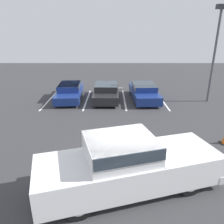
# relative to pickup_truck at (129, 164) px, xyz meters

# --- Properties ---
(ground_plane) EXTENTS (60.00, 60.00, 0.00)m
(ground_plane) POSITION_rel_pickup_truck_xyz_m (0.05, 0.95, -0.93)
(ground_plane) COLOR #38383A
(stall_stripe_a) EXTENTS (0.12, 5.31, 0.01)m
(stall_stripe_a) POSITION_rel_pickup_truck_xyz_m (-5.43, 10.21, -0.93)
(stall_stripe_a) COLOR white
(stall_stripe_a) RESTS_ON ground_plane
(stall_stripe_b) EXTENTS (0.12, 5.31, 0.01)m
(stall_stripe_b) POSITION_rel_pickup_truck_xyz_m (-2.51, 10.21, -0.93)
(stall_stripe_b) COLOR white
(stall_stripe_b) RESTS_ON ground_plane
(stall_stripe_c) EXTENTS (0.12, 5.31, 0.01)m
(stall_stripe_c) POSITION_rel_pickup_truck_xyz_m (0.40, 10.21, -0.93)
(stall_stripe_c) COLOR white
(stall_stripe_c) RESTS_ON ground_plane
(stall_stripe_d) EXTENTS (0.12, 5.31, 0.01)m
(stall_stripe_d) POSITION_rel_pickup_truck_xyz_m (3.31, 10.21, -0.93)
(stall_stripe_d) COLOR white
(stall_stripe_d) RESTS_ON ground_plane
(pickup_truck) EXTENTS (6.32, 3.58, 1.90)m
(pickup_truck) POSITION_rel_pickup_truck_xyz_m (0.00, 0.00, 0.00)
(pickup_truck) COLOR white
(pickup_truck) RESTS_ON ground_plane
(parked_sedan_a) EXTENTS (2.05, 4.87, 1.19)m
(parked_sedan_a) POSITION_rel_pickup_truck_xyz_m (-3.86, 10.42, -0.30)
(parked_sedan_a) COLOR navy
(parked_sedan_a) RESTS_ON ground_plane
(parked_sedan_b) EXTENTS (1.89, 4.40, 1.24)m
(parked_sedan_b) POSITION_rel_pickup_truck_xyz_m (-1.00, 10.16, -0.27)
(parked_sedan_b) COLOR #232326
(parked_sedan_b) RESTS_ON ground_plane
(parked_sedan_c) EXTENTS (1.98, 4.82, 1.20)m
(parked_sedan_c) POSITION_rel_pickup_truck_xyz_m (1.90, 10.29, -0.29)
(parked_sedan_c) COLOR navy
(parked_sedan_c) RESTS_ON ground_plane
(light_post) EXTENTS (0.70, 0.36, 6.67)m
(light_post) POSITION_rel_pickup_truck_xyz_m (6.68, 9.78, 3.30)
(light_post) COLOR #515156
(light_post) RESTS_ON ground_plane
(wheel_stop_curb) EXTENTS (1.64, 0.20, 0.14)m
(wheel_stop_curb) POSITION_rel_pickup_truck_xyz_m (-0.40, 13.33, -0.86)
(wheel_stop_curb) COLOR #B7B2A8
(wheel_stop_curb) RESTS_ON ground_plane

